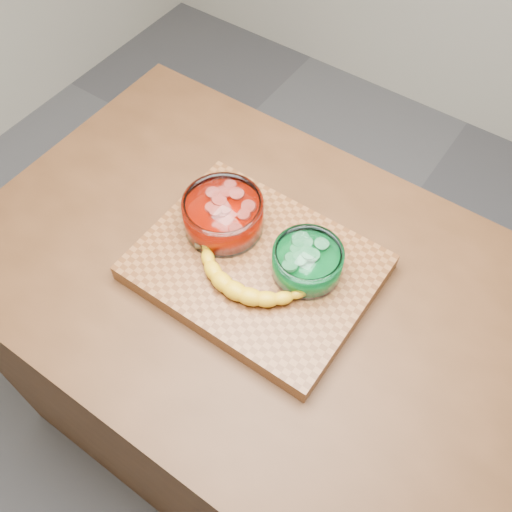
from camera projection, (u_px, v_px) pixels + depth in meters
The scene contains 6 objects.
ground at pixel (256, 420), 1.89m from camera, with size 3.50×3.50×0.00m, color #5A5A5F.
counter at pixel (256, 365), 1.52m from camera, with size 1.20×0.80×0.90m, color #4E2D17.
cutting_board at pixel (256, 267), 1.13m from camera, with size 0.45×0.35×0.04m, color brown.
bowl_red at pixel (223, 215), 1.14m from camera, with size 0.16×0.16×0.08m.
bowl_green at pixel (307, 262), 1.08m from camera, with size 0.13×0.13×0.06m.
banana at pixel (243, 278), 1.07m from camera, with size 0.26×0.12×0.04m, color gold, non-canonical shape.
Camera 1 is at (0.36, -0.51, 1.87)m, focal length 40.00 mm.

